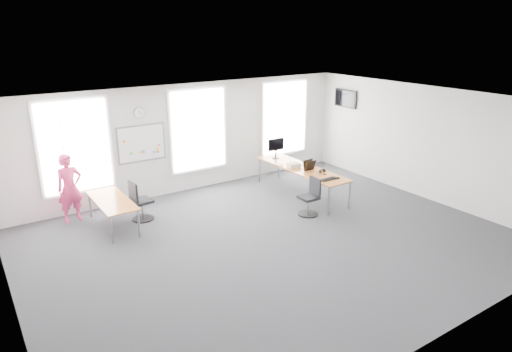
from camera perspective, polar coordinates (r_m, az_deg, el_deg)
floor at (r=10.04m, az=2.03°, el=-8.17°), size 10.00×10.00×0.00m
ceiling at (r=9.10m, az=2.24°, el=8.97°), size 10.00×10.00×0.00m
wall_back at (r=12.79m, az=-8.46°, el=4.71°), size 10.00×0.00×10.00m
wall_front at (r=6.89m, az=22.24°, el=-8.83°), size 10.00×0.00×10.00m
wall_left at (r=7.86m, az=-29.16°, el=-6.48°), size 0.00×10.00×10.00m
wall_right at (r=12.94m, az=20.43°, el=3.89°), size 0.00×10.00×10.00m
window_left at (r=11.79m, az=-21.69°, el=3.41°), size 1.60×0.06×2.20m
window_mid at (r=12.84m, az=-7.23°, el=5.74°), size 1.60×0.06×2.20m
window_right at (r=14.40m, az=3.55°, el=7.23°), size 1.60×0.06×2.20m
desk_right at (r=12.54m, az=5.70°, el=0.81°), size 0.84×3.14×0.76m
desk_left at (r=11.01m, az=-17.54°, el=-3.13°), size 0.73×1.81×0.66m
chair_right at (r=11.32m, az=6.80°, el=-2.83°), size 0.50×0.50×0.94m
chair_left at (r=11.26m, az=-14.34°, el=-3.32°), size 0.52×0.52×0.98m
person at (r=11.60m, az=-22.24°, el=-1.40°), size 0.65×0.47×1.66m
whiteboard at (r=12.25m, az=-14.11°, el=3.98°), size 1.20×0.03×0.90m
wall_clock at (r=12.09m, az=-14.40°, el=7.65°), size 0.30×0.04×0.30m
tv at (r=14.65m, az=11.15°, el=9.50°), size 0.06×0.90×0.55m
keyboard at (r=11.66m, az=9.08°, el=-0.40°), size 0.49×0.20×0.02m
mouse at (r=11.77m, az=10.25°, el=-0.23°), size 0.08×0.12×0.04m
lens_cap at (r=12.02m, az=8.61°, el=0.18°), size 0.07×0.07×0.01m
headphones at (r=12.15m, az=8.28°, el=0.61°), size 0.17×0.09×0.10m
laptop_sleeve at (r=12.30m, az=6.69°, el=1.34°), size 0.35×0.21×0.28m
paper_stack at (r=12.55m, az=4.72°, el=1.36°), size 0.35×0.28×0.11m
monitor at (r=13.28m, az=2.52°, el=3.72°), size 0.53×0.22×0.59m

